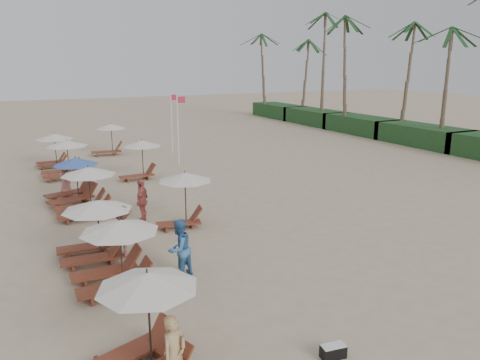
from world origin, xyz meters
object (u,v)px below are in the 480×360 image
beachgoer_mid_a (179,249)px  flag_pole_near (178,126)px  inland_station_1 (140,155)px  lounger_station_6 (53,148)px  lounger_station_3 (84,193)px  beachgoer_near (174,355)px  beachgoer_far_b (65,179)px  lounger_station_5 (63,160)px  beachgoer_far_a (142,200)px  lounger_station_2 (92,229)px  lounger_station_1 (113,255)px  inland_station_0 (183,192)px  lounger_station_0 (139,326)px  duffel_bag (333,351)px  lounger_station_4 (71,182)px  inland_station_2 (109,137)px  beachgoer_mid_b (123,231)px

beachgoer_mid_a → flag_pole_near: (5.64, 15.93, 1.62)m
inland_station_1 → beachgoer_mid_a: inland_station_1 is taller
flag_pole_near → lounger_station_6: bearing=157.5°
lounger_station_3 → inland_station_1: bearing=54.5°
beachgoer_near → beachgoer_far_b: size_ratio=0.96×
lounger_station_5 → beachgoer_far_a: size_ratio=1.51×
flag_pole_near → lounger_station_2: bearing=-120.5°
beachgoer_mid_a → lounger_station_3: bearing=-107.0°
beachgoer_far_a → beachgoer_far_b: bearing=-121.1°
inland_station_1 → beachgoer_far_b: bearing=-156.3°
beachgoer_far_b → flag_pole_near: bearing=-40.0°
lounger_station_1 → inland_station_0: inland_station_0 is taller
beachgoer_far_a → inland_station_1: bearing=-158.9°
lounger_station_0 → duffel_bag: size_ratio=4.16×
lounger_station_3 → lounger_station_4: (-0.19, 2.61, -0.07)m
beachgoer_near → inland_station_2: bearing=49.7°
beachgoer_mid_a → inland_station_0: bearing=-140.8°
beachgoer_mid_b → lounger_station_5: bearing=-40.0°
beachgoer_far_b → duffel_bag: 17.26m
lounger_station_5 → beachgoer_near: size_ratio=1.65×
lounger_station_2 → inland_station_2: 19.34m
lounger_station_6 → inland_station_1: inland_station_1 is taller
lounger_station_4 → inland_station_0: bearing=-57.9°
inland_station_1 → beachgoer_near: 18.67m
inland_station_0 → lounger_station_2: bearing=-155.5°
lounger_station_1 → inland_station_0: bearing=48.4°
inland_station_2 → lounger_station_2: bearing=-103.1°
flag_pole_near → inland_station_0: bearing=-108.8°
lounger_station_4 → inland_station_1: bearing=35.6°
lounger_station_0 → beachgoer_mid_a: lounger_station_0 is taller
lounger_station_1 → inland_station_0: 5.63m
inland_station_0 → beachgoer_far_b: (-3.76, 6.86, -0.58)m
lounger_station_6 → beachgoer_far_b: (-0.17, -7.71, -0.33)m
lounger_station_6 → inland_station_1: 7.14m
lounger_station_2 → beachgoer_far_b: lounger_station_2 is taller
lounger_station_6 → beachgoer_far_b: lounger_station_6 is taller
lounger_station_6 → lounger_station_5: bearing=-86.5°
lounger_station_3 → beachgoer_mid_a: bearing=-77.5°
lounger_station_3 → inland_station_1: (4.00, 5.61, 0.33)m
inland_station_0 → beachgoer_near: size_ratio=1.52×
lounger_station_3 → inland_station_2: 14.43m
beachgoer_mid_b → lounger_station_6: bearing=-39.7°
lounger_station_1 → inland_station_1: bearing=71.7°
lounger_station_2 → inland_station_1: 11.47m
beachgoer_near → lounger_station_3: bearing=57.7°
beachgoer_mid_a → flag_pole_near: size_ratio=0.41×
lounger_station_4 → lounger_station_3: bearing=-85.7°
beachgoer_far_a → lounger_station_0: bearing=20.0°
lounger_station_1 → beachgoer_mid_a: lounger_station_1 is taller
flag_pole_near → beachgoer_mid_a: bearing=-109.5°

